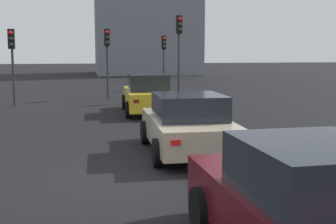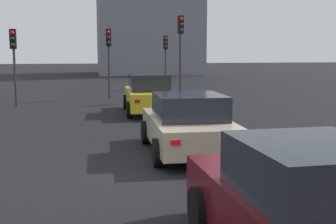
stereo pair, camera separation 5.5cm
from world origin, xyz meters
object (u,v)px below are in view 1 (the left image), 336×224
object	(u,v)px
traffic_light_near_right	(179,40)
traffic_light_far_left	(164,51)
car_yellow_left_lead	(148,94)
car_beige_left_second	(188,125)
traffic_light_near_left	(107,49)
traffic_light_far_right	(12,51)
car_maroon_left_third	(307,207)

from	to	relation	value
traffic_light_near_right	traffic_light_far_left	size ratio (longest dim) A/B	1.22
car_yellow_left_lead	car_beige_left_second	size ratio (longest dim) A/B	1.06
traffic_light_near_left	traffic_light_far_left	world-z (taller)	traffic_light_near_left
traffic_light_near_left	traffic_light_far_right	world-z (taller)	traffic_light_near_left
traffic_light_near_left	car_maroon_left_third	bearing A→B (deg)	3.41
traffic_light_near_right	traffic_light_far_right	world-z (taller)	traffic_light_near_right
traffic_light_near_right	car_beige_left_second	bearing A→B (deg)	-15.32
car_beige_left_second	car_maroon_left_third	distance (m)	6.07
car_yellow_left_lead	traffic_light_far_left	size ratio (longest dim) A/B	1.23
car_yellow_left_lead	car_maroon_left_third	bearing A→B (deg)	-177.98
traffic_light_near_right	traffic_light_far_right	size ratio (longest dim) A/B	1.22
car_beige_left_second	traffic_light_far_right	size ratio (longest dim) A/B	1.16
traffic_light_near_right	traffic_light_far_right	distance (m)	8.03
traffic_light_near_left	traffic_light_far_left	distance (m)	6.54
traffic_light_near_right	traffic_light_far_right	bearing A→B (deg)	-87.84
car_yellow_left_lead	traffic_light_far_left	world-z (taller)	traffic_light_far_left
car_yellow_left_lead	car_maroon_left_third	world-z (taller)	car_yellow_left_lead
car_yellow_left_lead	traffic_light_near_left	distance (m)	6.19
car_maroon_left_third	car_beige_left_second	bearing A→B (deg)	-1.49
traffic_light_near_left	traffic_light_far_right	xyz separation A→B (m)	(-2.47, 4.42, -0.11)
car_beige_left_second	traffic_light_far_left	world-z (taller)	traffic_light_far_left
traffic_light_near_left	traffic_light_near_right	size ratio (longest dim) A/B	0.86
car_beige_left_second	traffic_light_far_right	world-z (taller)	traffic_light_far_right
traffic_light_near_left	traffic_light_far_left	xyz separation A→B (m)	(5.21, -3.95, -0.11)
traffic_light_near_right	car_yellow_left_lead	bearing A→B (deg)	-32.19
car_maroon_left_third	traffic_light_near_right	xyz separation A→B (m)	(17.59, -2.19, 2.34)
car_maroon_left_third	traffic_light_near_right	size ratio (longest dim) A/B	0.97
car_beige_left_second	traffic_light_far_right	bearing A→B (deg)	29.61
traffic_light_near_right	car_maroon_left_third	bearing A→B (deg)	-11.54
car_maroon_left_third	traffic_light_far_right	distance (m)	17.73
car_maroon_left_third	traffic_light_far_right	xyz separation A→B (m)	(16.67, 5.77, 1.80)
traffic_light_near_left	traffic_light_far_left	bearing A→B (deg)	142.19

